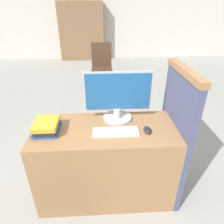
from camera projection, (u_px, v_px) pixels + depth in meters
The scene contains 10 objects.
ground_plane at pixel (107, 215), 1.80m from camera, with size 20.00×20.00×0.00m, color #9E9E99.
wall_back at pixel (100, 13), 6.30m from camera, with size 12.00×0.06×2.80m.
desk at pixel (105, 162), 1.86m from camera, with size 1.21×0.55×0.75m.
carrel_divider at pixel (174, 134), 1.81m from camera, with size 0.07×0.65×1.24m.
monitor at pixel (118, 97), 1.72m from camera, with size 0.58×0.26×0.44m.
keyboard at pixel (116, 132), 1.62m from camera, with size 0.37×0.13×0.02m.
mouse at pixel (147, 130), 1.63m from camera, with size 0.06×0.11×0.03m.
book_stack at pixel (47, 127), 1.62m from camera, with size 0.20×0.24×0.09m.
far_chair at pixel (102, 63), 4.38m from camera, with size 0.44×0.44×0.93m.
bookshelf_far at pixel (82, 32), 6.32m from camera, with size 1.38×0.32×1.74m.
Camera 1 is at (-0.02, -1.13, 1.68)m, focal length 32.00 mm.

